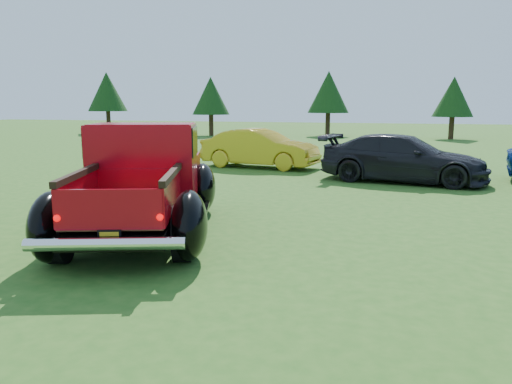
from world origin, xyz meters
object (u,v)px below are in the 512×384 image
Objects in this scene: show_car_grey at (403,158)px; show_car_yellow at (260,148)px; tree_mid_left at (328,92)px; show_car_red at (152,151)px; tree_west at (211,96)px; pickup_truck at (145,179)px; tree_mid_right at (453,97)px; tree_far_west at (107,92)px.

show_car_yellow is at bearing 77.27° from show_car_grey.
show_car_red is (-4.02, -21.01, -2.80)m from tree_mid_left.
tree_west is 1.34× the size of show_car_red.
show_car_yellow is (-0.51, 10.00, -0.24)m from pickup_truck.
tree_mid_right is 0.73× the size of pickup_truck.
show_car_red is at bearing 89.45° from show_car_grey.
show_car_red is at bearing 104.01° from show_car_yellow.
show_car_red is 10.03m from show_car_grey.
tree_far_west is 33.14m from show_car_grey.
tree_west is 9.22m from tree_mid_left.
tree_far_west is at bearing 180.00° from tree_mid_right.
tree_mid_left is at bearing 72.50° from pickup_truck.
tree_mid_right is at bearing 55.48° from pickup_truck.
tree_mid_right is at bearing -6.34° from tree_mid_left.
show_car_yellow is (-8.56, -19.55, -2.22)m from tree_mid_right.
tree_west is at bearing -176.82° from tree_mid_right.
show_car_red is (14.98, -20.01, -2.94)m from tree_far_west.
tree_west is 0.88× the size of show_car_grey.
show_car_red is at bearing -75.33° from tree_west.
tree_mid_right is 1.29× the size of show_car_red.
tree_far_west reaches higher than tree_west.
tree_far_west is 1.52× the size of show_car_red.
pickup_truck reaches higher than show_car_yellow.
tree_mid_right is 21.45m from show_car_yellow.
show_car_red is (-4.97, 9.53, -0.41)m from pickup_truck.
tree_mid_right is 30.69m from pickup_truck.
show_car_red is 0.66× the size of show_car_grey.
show_car_yellow is (9.44, -18.55, -2.35)m from tree_west.
tree_far_west is 1.18× the size of tree_mid_right.
pickup_truck is 10.02m from show_car_yellow.
pickup_truck is 1.15× the size of show_car_grey.
tree_far_west reaches higher than show_car_yellow.
tree_mid_left is at bearing 23.84° from show_car_grey.
tree_mid_left is 1.14× the size of tree_mid_right.
tree_west is 1.05× the size of tree_mid_right.
tree_west is 20.94m from show_car_yellow.
tree_far_west is 35.74m from pickup_truck.
tree_mid_right is (28.00, -0.00, -0.55)m from tree_far_west.
show_car_grey is at bearing -104.11° from show_car_yellow.
tree_mid_right is at bearing 3.18° from tree_west.
tree_west reaches higher than show_car_yellow.
tree_mid_right is at bearing -25.90° from show_car_red.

